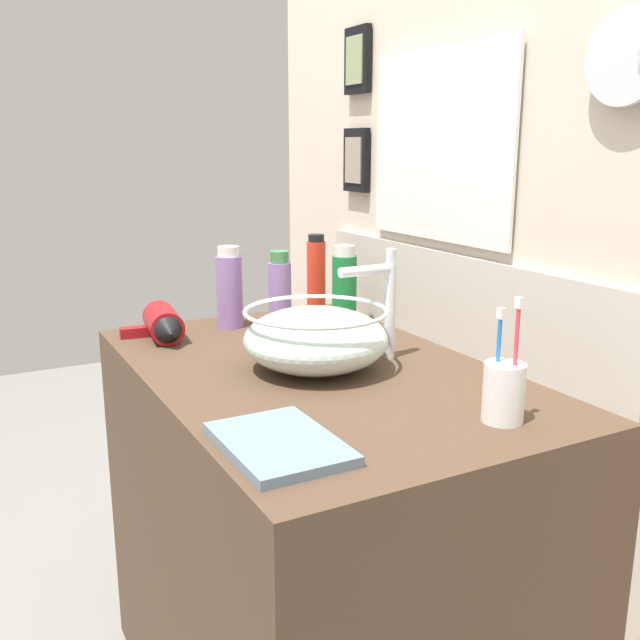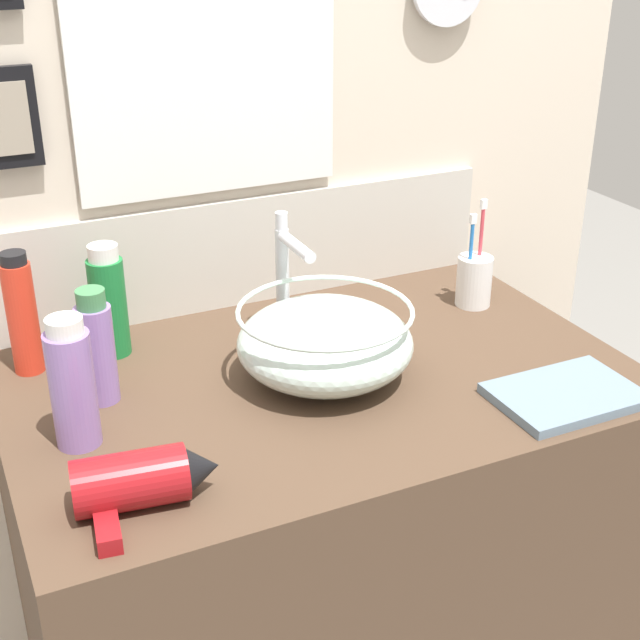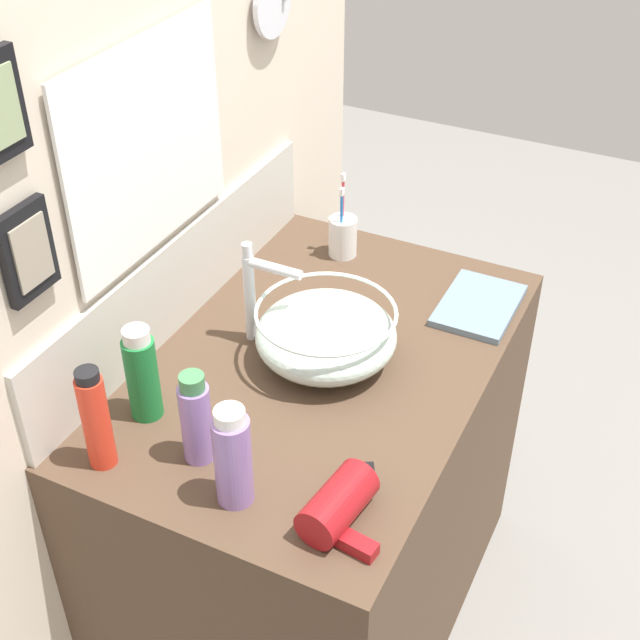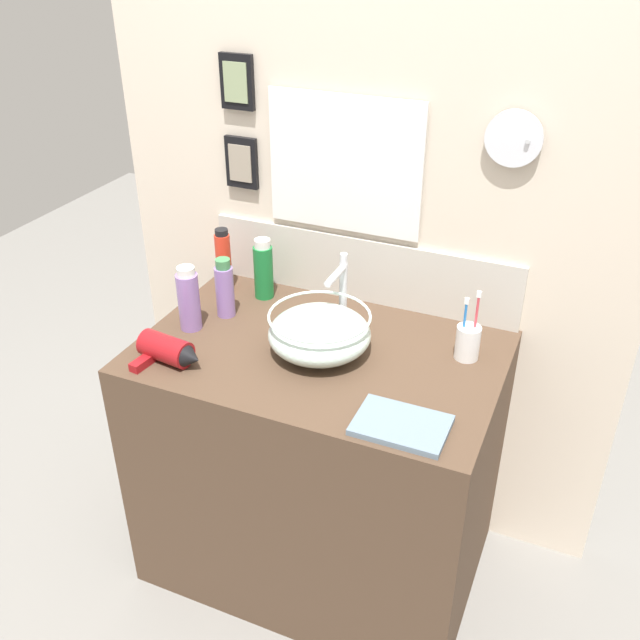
# 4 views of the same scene
# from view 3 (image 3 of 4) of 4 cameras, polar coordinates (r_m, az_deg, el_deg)

# --- Properties ---
(ground_plane) EXTENTS (6.00, 6.00, 0.00)m
(ground_plane) POSITION_cam_3_polar(r_m,az_deg,el_deg) (2.44, -0.02, -17.88)
(ground_plane) COLOR gray
(vanity_counter) EXTENTS (1.02, 0.67, 0.83)m
(vanity_counter) POSITION_cam_3_polar(r_m,az_deg,el_deg) (2.11, -0.02, -11.31)
(vanity_counter) COLOR #4C3828
(vanity_counter) RESTS_ON ground
(back_panel) EXTENTS (1.65, 0.10, 2.48)m
(back_panel) POSITION_cam_3_polar(r_m,az_deg,el_deg) (1.77, -10.80, 11.10)
(back_panel) COLOR beige
(back_panel) RESTS_ON ground
(glass_bowl_sink) EXTENTS (0.29, 0.29, 0.12)m
(glass_bowl_sink) POSITION_cam_3_polar(r_m,az_deg,el_deg) (1.79, 0.38, -0.93)
(glass_bowl_sink) COLOR silver
(glass_bowl_sink) RESTS_ON vanity_counter
(faucet) EXTENTS (0.02, 0.13, 0.23)m
(faucet) POSITION_cam_3_polar(r_m,az_deg,el_deg) (1.81, -4.11, 2.16)
(faucet) COLOR silver
(faucet) RESTS_ON vanity_counter
(hair_drier) EXTENTS (0.20, 0.14, 0.08)m
(hair_drier) POSITION_cam_3_polar(r_m,az_deg,el_deg) (1.50, 1.52, -11.43)
(hair_drier) COLOR maroon
(hair_drier) RESTS_ON vanity_counter
(toothbrush_cup) EXTENTS (0.07, 0.07, 0.21)m
(toothbrush_cup) POSITION_cam_3_polar(r_m,az_deg,el_deg) (2.13, 1.46, 5.41)
(toothbrush_cup) COLOR white
(toothbrush_cup) RESTS_ON vanity_counter
(shampoo_bottle) EXTENTS (0.06, 0.06, 0.20)m
(shampoo_bottle) POSITION_cam_3_polar(r_m,az_deg,el_deg) (1.68, -11.32, -3.44)
(shampoo_bottle) COLOR #197233
(shampoo_bottle) RESTS_ON vanity_counter
(soap_dispenser) EXTENTS (0.05, 0.05, 0.21)m
(soap_dispenser) POSITION_cam_3_polar(r_m,az_deg,el_deg) (1.59, -14.16, -6.18)
(soap_dispenser) COLOR red
(soap_dispenser) RESTS_ON vanity_counter
(lotion_bottle) EXTENTS (0.06, 0.06, 0.20)m
(lotion_bottle) POSITION_cam_3_polar(r_m,az_deg,el_deg) (1.49, -5.60, -8.74)
(lotion_bottle) COLOR #8C6BB2
(lotion_bottle) RESTS_ON vanity_counter
(spray_bottle) EXTENTS (0.06, 0.06, 0.19)m
(spray_bottle) POSITION_cam_3_polar(r_m,az_deg,el_deg) (1.58, -7.94, -6.32)
(spray_bottle) COLOR #8C6BB2
(spray_bottle) RESTS_ON vanity_counter
(hand_towel) EXTENTS (0.23, 0.16, 0.02)m
(hand_towel) POSITION_cam_3_polar(r_m,az_deg,el_deg) (2.00, 10.13, 0.93)
(hand_towel) COLOR slate
(hand_towel) RESTS_ON vanity_counter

